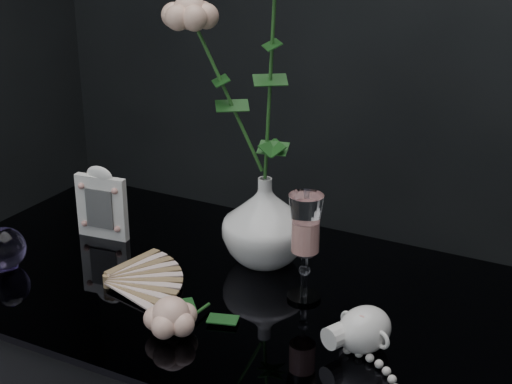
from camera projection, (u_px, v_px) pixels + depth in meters
The scene contains 8 objects.
vase at pixel (265, 221), 1.35m from camera, with size 0.15×0.15×0.16m, color white.
wine_glass at pixel (305, 248), 1.23m from camera, with size 0.06×0.06×0.18m, color white, non-canonical shape.
picture_frame at pixel (102, 202), 1.45m from camera, with size 0.11×0.08×0.14m, color white, non-canonical shape.
paperweight at pixel (4, 248), 1.35m from camera, with size 0.07×0.07×0.07m, color #A286DA, non-canonical shape.
paper_fan at pixel (107, 280), 1.29m from camera, with size 0.25×0.19×0.03m, color beige, non-canonical shape.
loose_rose at pixel (171, 316), 1.15m from camera, with size 0.13×0.18×0.06m, color #FBB9A2, non-canonical shape.
pearl_jar at pixel (365, 328), 1.11m from camera, with size 0.23×0.24×0.07m, color white, non-canonical shape.
roses at pixel (248, 59), 1.26m from camera, with size 0.23×0.12×0.47m.
Camera 1 is at (0.58, -0.95, 1.39)m, focal length 55.00 mm.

